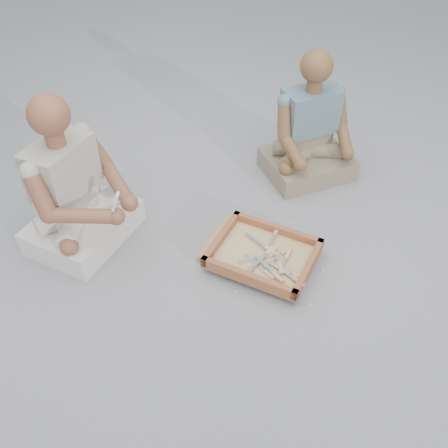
% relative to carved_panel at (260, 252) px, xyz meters
% --- Properties ---
extents(ground, '(60.00, 60.00, 0.00)m').
position_rel_carved_panel_xyz_m(ground, '(-0.16, -0.33, -0.02)').
color(ground, gray).
rests_on(ground, ground).
extents(carved_panel, '(0.65, 0.53, 0.04)m').
position_rel_carved_panel_xyz_m(carved_panel, '(0.00, 0.00, 0.00)').
color(carved_panel, olive).
rests_on(carved_panel, ground).
extents(tool_tray, '(0.63, 0.56, 0.07)m').
position_rel_carved_panel_xyz_m(tool_tray, '(0.02, -0.06, 0.04)').
color(tool_tray, brown).
rests_on(tool_tray, carved_panel).
extents(chisel_0, '(0.12, 0.20, 0.02)m').
position_rel_carved_panel_xyz_m(chisel_0, '(0.04, -0.06, 0.06)').
color(chisel_0, silver).
rests_on(chisel_0, tool_tray).
extents(chisel_1, '(0.14, 0.19, 0.02)m').
position_rel_carved_panel_xyz_m(chisel_1, '(0.05, -0.06, 0.06)').
color(chisel_1, silver).
rests_on(chisel_1, tool_tray).
extents(chisel_2, '(0.09, 0.21, 0.02)m').
position_rel_carved_panel_xyz_m(chisel_2, '(0.11, -0.13, 0.06)').
color(chisel_2, silver).
rests_on(chisel_2, tool_tray).
extents(chisel_3, '(0.21, 0.11, 0.02)m').
position_rel_carved_panel_xyz_m(chisel_3, '(0.05, -0.07, 0.05)').
color(chisel_3, silver).
rests_on(chisel_3, tool_tray).
extents(chisel_4, '(0.17, 0.17, 0.02)m').
position_rel_carved_panel_xyz_m(chisel_4, '(0.10, -0.20, 0.06)').
color(chisel_4, silver).
rests_on(chisel_4, tool_tray).
extents(chisel_5, '(0.19, 0.14, 0.02)m').
position_rel_carved_panel_xyz_m(chisel_5, '(0.20, -0.21, 0.06)').
color(chisel_5, silver).
rests_on(chisel_5, tool_tray).
extents(chisel_6, '(0.18, 0.15, 0.02)m').
position_rel_carved_panel_xyz_m(chisel_6, '(0.04, -0.02, 0.06)').
color(chisel_6, silver).
rests_on(chisel_6, tool_tray).
extents(chisel_7, '(0.20, 0.12, 0.02)m').
position_rel_carved_panel_xyz_m(chisel_7, '(0.20, -0.19, 0.06)').
color(chisel_7, silver).
rests_on(chisel_7, tool_tray).
extents(chisel_8, '(0.18, 0.16, 0.02)m').
position_rel_carved_panel_xyz_m(chisel_8, '(0.05, -0.18, 0.05)').
color(chisel_8, silver).
rests_on(chisel_8, tool_tray).
extents(chisel_9, '(0.07, 0.22, 0.02)m').
position_rel_carved_panel_xyz_m(chisel_9, '(0.15, -0.07, 0.06)').
color(chisel_9, silver).
rests_on(chisel_9, tool_tray).
extents(chisel_10, '(0.15, 0.18, 0.02)m').
position_rel_carved_panel_xyz_m(chisel_10, '(0.13, -0.03, 0.05)').
color(chisel_10, silver).
rests_on(chisel_10, tool_tray).
extents(chisel_11, '(0.07, 0.22, 0.02)m').
position_rel_carved_panel_xyz_m(chisel_11, '(0.07, 0.10, 0.06)').
color(chisel_11, silver).
rests_on(chisel_11, tool_tray).
extents(wood_chip_0, '(0.02, 0.02, 0.00)m').
position_rel_carved_panel_xyz_m(wood_chip_0, '(-0.09, -0.28, -0.02)').
color(wood_chip_0, '#DEC183').
rests_on(wood_chip_0, ground).
extents(wood_chip_1, '(0.02, 0.02, 0.00)m').
position_rel_carved_panel_xyz_m(wood_chip_1, '(0.37, -0.02, -0.02)').
color(wood_chip_1, '#DEC183').
rests_on(wood_chip_1, ground).
extents(wood_chip_2, '(0.02, 0.02, 0.00)m').
position_rel_carved_panel_xyz_m(wood_chip_2, '(0.29, -0.31, -0.02)').
color(wood_chip_2, '#DEC183').
rests_on(wood_chip_2, ground).
extents(wood_chip_3, '(0.02, 0.02, 0.00)m').
position_rel_carved_panel_xyz_m(wood_chip_3, '(-0.10, -0.11, -0.02)').
color(wood_chip_3, '#DEC183').
rests_on(wood_chip_3, ground).
extents(wood_chip_4, '(0.02, 0.02, 0.00)m').
position_rel_carved_panel_xyz_m(wood_chip_4, '(0.04, 0.03, -0.02)').
color(wood_chip_4, '#DEC183').
rests_on(wood_chip_4, ground).
extents(wood_chip_5, '(0.02, 0.02, 0.00)m').
position_rel_carved_panel_xyz_m(wood_chip_5, '(0.34, -0.07, -0.02)').
color(wood_chip_5, '#DEC183').
rests_on(wood_chip_5, ground).
extents(wood_chip_6, '(0.02, 0.02, 0.00)m').
position_rel_carved_panel_xyz_m(wood_chip_6, '(0.07, 0.29, -0.02)').
color(wood_chip_6, '#DEC183').
rests_on(wood_chip_6, ground).
extents(wood_chip_7, '(0.02, 0.02, 0.00)m').
position_rel_carved_panel_xyz_m(wood_chip_7, '(0.00, -0.08, -0.02)').
color(wood_chip_7, '#DEC183').
rests_on(wood_chip_7, ground).
extents(wood_chip_8, '(0.02, 0.02, 0.00)m').
position_rel_carved_panel_xyz_m(wood_chip_8, '(0.15, 0.27, -0.02)').
color(wood_chip_8, '#DEC183').
rests_on(wood_chip_8, ground).
extents(wood_chip_9, '(0.02, 0.02, 0.00)m').
position_rel_carved_panel_xyz_m(wood_chip_9, '(-0.03, 0.03, -0.02)').
color(wood_chip_9, '#DEC183').
rests_on(wood_chip_9, ground).
extents(wood_chip_10, '(0.02, 0.02, 0.00)m').
position_rel_carved_panel_xyz_m(wood_chip_10, '(-0.14, -0.04, -0.02)').
color(wood_chip_10, '#DEC183').
rests_on(wood_chip_10, ground).
extents(wood_chip_11, '(0.02, 0.02, 0.00)m').
position_rel_carved_panel_xyz_m(wood_chip_11, '(-0.19, 0.07, -0.02)').
color(wood_chip_11, '#DEC183').
rests_on(wood_chip_11, ground).
extents(wood_chip_12, '(0.02, 0.02, 0.00)m').
position_rel_carved_panel_xyz_m(wood_chip_12, '(0.25, 0.18, -0.02)').
color(wood_chip_12, '#DEC183').
rests_on(wood_chip_12, ground).
extents(wood_chip_13, '(0.02, 0.02, 0.00)m').
position_rel_carved_panel_xyz_m(wood_chip_13, '(-0.21, -0.15, -0.02)').
color(wood_chip_13, '#DEC183').
rests_on(wood_chip_13, ground).
extents(wood_chip_14, '(0.02, 0.02, 0.00)m').
position_rel_carved_panel_xyz_m(wood_chip_14, '(0.13, 0.14, -0.02)').
color(wood_chip_14, '#DEC183').
rests_on(wood_chip_14, ground).
extents(wood_chip_15, '(0.02, 0.02, 0.00)m').
position_rel_carved_panel_xyz_m(wood_chip_15, '(0.11, -0.24, -0.02)').
color(wood_chip_15, '#DEC183').
rests_on(wood_chip_15, ground).
extents(craftsman, '(0.65, 0.66, 0.87)m').
position_rel_carved_panel_xyz_m(craftsman, '(-0.99, -0.00, 0.28)').
color(craftsman, silver).
rests_on(craftsman, ground).
extents(companion, '(0.66, 0.62, 0.81)m').
position_rel_carved_panel_xyz_m(companion, '(0.22, 0.80, 0.25)').
color(companion, gray).
rests_on(companion, ground).
extents(mobile_phone, '(0.05, 0.05, 0.10)m').
position_rel_carved_panel_xyz_m(mobile_phone, '(-0.70, -0.15, 0.39)').
color(mobile_phone, silver).
rests_on(mobile_phone, craftsman).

